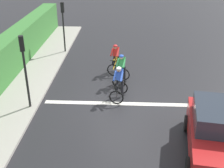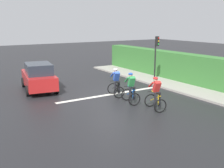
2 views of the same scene
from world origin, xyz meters
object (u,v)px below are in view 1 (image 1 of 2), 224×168
at_px(cyclist_mid, 119,83).
at_px(traffic_light_near_crossing, 24,62).
at_px(cyclist_second, 122,70).
at_px(traffic_light_far_junction, 63,20).
at_px(car_red, 215,132).
at_px(cyclist_lead, 116,59).

height_order(cyclist_mid, traffic_light_near_crossing, traffic_light_near_crossing).
bearing_deg(cyclist_second, traffic_light_far_junction, 129.66).
relative_size(car_red, traffic_light_far_junction, 1.29).
height_order(traffic_light_near_crossing, traffic_light_far_junction, same).
xyz_separation_m(cyclist_mid, traffic_light_near_crossing, (-3.96, -1.09, 1.43)).
distance_m(cyclist_lead, car_red, 7.92).
relative_size(cyclist_lead, cyclist_second, 1.00).
bearing_deg(car_red, cyclist_mid, 131.59).
distance_m(cyclist_second, car_red, 6.36).
distance_m(cyclist_lead, traffic_light_far_junction, 4.89).
bearing_deg(traffic_light_near_crossing, cyclist_lead, 49.29).
xyz_separation_m(cyclist_lead, traffic_light_near_crossing, (-3.68, -4.28, 1.43)).
distance_m(cyclist_mid, car_red, 5.12).
height_order(cyclist_second, traffic_light_near_crossing, traffic_light_near_crossing).
bearing_deg(cyclist_second, car_red, -58.67).
xyz_separation_m(cyclist_lead, traffic_light_far_junction, (-3.51, 3.10, 1.43)).
xyz_separation_m(cyclist_mid, traffic_light_far_junction, (-3.79, 6.28, 1.43)).
relative_size(cyclist_mid, car_red, 0.39).
relative_size(cyclist_lead, traffic_light_near_crossing, 0.50).
relative_size(cyclist_second, cyclist_mid, 1.00).
distance_m(cyclist_lead, cyclist_second, 1.62).
bearing_deg(car_red, traffic_light_far_junction, 125.40).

